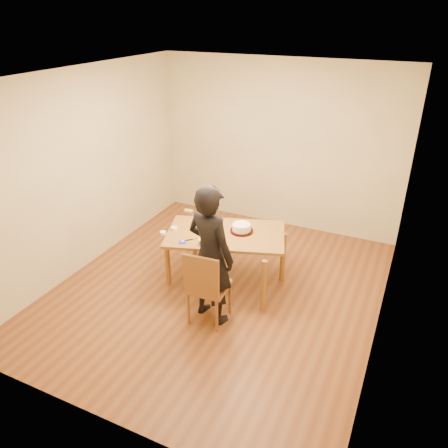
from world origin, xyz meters
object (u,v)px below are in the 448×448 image
at_px(dining_chair, 209,287).
at_px(cake, 242,227).
at_px(person, 210,255).
at_px(cake_plate, 242,231).
at_px(dining_table, 226,234).

bearing_deg(dining_chair, cake, 84.55).
distance_m(dining_chair, person, 0.40).
bearing_deg(cake_plate, cake, 0.00).
height_order(dining_chair, cake_plate, cake_plate).
distance_m(dining_table, cake, 0.22).
distance_m(dining_chair, cake_plate, 0.95).
bearing_deg(cake_plate, dining_table, -144.70).
bearing_deg(cake, cake_plate, 0.00).
bearing_deg(dining_chair, person, 85.87).
bearing_deg(cake_plate, person, -91.39).
distance_m(dining_table, dining_chair, 0.84).
height_order(dining_table, dining_chair, dining_table).
xyz_separation_m(dining_chair, cake_plate, (0.02, 0.90, 0.31)).
xyz_separation_m(dining_table, person, (0.15, -0.73, 0.12)).
xyz_separation_m(cake_plate, cake, (0.00, 0.00, 0.05)).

